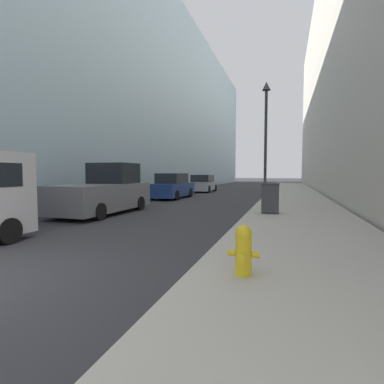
{
  "coord_description": "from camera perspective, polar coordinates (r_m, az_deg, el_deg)",
  "views": [
    {
      "loc": [
        5.05,
        -2.96,
        1.72
      ],
      "look_at": [
        -1.6,
        18.01,
        0.32
      ],
      "focal_mm": 28.0,
      "sensor_mm": 36.0,
      "label": 1
    }
  ],
  "objects": [
    {
      "name": "sidewalk_right",
      "position": [
        21.03,
        18.91,
        -1.06
      ],
      "size": [
        3.99,
        60.0,
        0.14
      ],
      "color": "#B7B2A8",
      "rests_on": "ground"
    },
    {
      "name": "building_left_glass",
      "position": [
        33.72,
        -11.04,
        15.91
      ],
      "size": [
        12.0,
        60.0,
        17.85
      ],
      "color": "#99B7C6",
      "rests_on": "ground"
    },
    {
      "name": "fire_hydrant",
      "position": [
        4.78,
        9.78,
        -10.61
      ],
      "size": [
        0.49,
        0.38,
        0.78
      ],
      "color": "yellow",
      "rests_on": "sidewalk_right"
    },
    {
      "name": "trash_bin",
      "position": [
        12.18,
        14.69,
        -1.07
      ],
      "size": [
        0.67,
        0.57,
        1.18
      ],
      "color": "#3D3D42",
      "rests_on": "sidewalk_right"
    },
    {
      "name": "lamppost",
      "position": [
        16.79,
        13.88,
        11.41
      ],
      "size": [
        0.44,
        0.44,
        6.4
      ],
      "color": "#2D332D",
      "rests_on": "sidewalk_right"
    },
    {
      "name": "pickup_truck",
      "position": [
        13.31,
        -16.25,
        -0.06
      ],
      "size": [
        2.05,
        5.05,
        2.16
      ],
      "color": "slate",
      "rests_on": "ground"
    },
    {
      "name": "parked_sedan_near",
      "position": [
        20.45,
        -3.81,
        0.98
      ],
      "size": [
        1.86,
        4.63,
        1.7
      ],
      "color": "navy",
      "rests_on": "ground"
    },
    {
      "name": "parked_sedan_far",
      "position": [
        27.43,
        2.03,
        1.53
      ],
      "size": [
        1.99,
        4.16,
        1.56
      ],
      "color": "#A3A8B2",
      "rests_on": "ground"
    }
  ]
}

